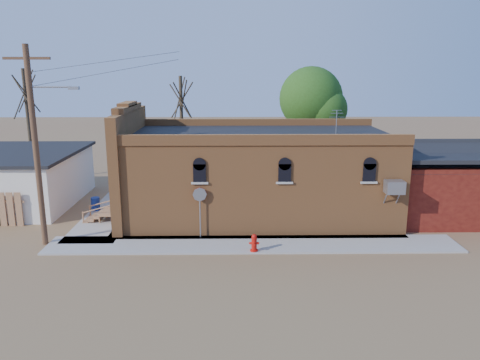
{
  "coord_description": "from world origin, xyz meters",
  "views": [
    {
      "loc": [
        0.61,
        -19.45,
        7.97
      ],
      "look_at": [
        0.92,
        3.88,
        2.4
      ],
      "focal_mm": 35.0,
      "sensor_mm": 36.0,
      "label": 1
    }
  ],
  "objects_px": {
    "stop_sign": "(200,199)",
    "fire_hydrant": "(254,243)",
    "utility_pole": "(36,143)",
    "trash_barrel": "(96,204)",
    "brick_bar": "(253,174)"
  },
  "relations": [
    {
      "from": "stop_sign",
      "to": "trash_barrel",
      "type": "distance_m",
      "value": 7.88
    },
    {
      "from": "fire_hydrant",
      "to": "trash_barrel",
      "type": "bearing_deg",
      "value": 161.05
    },
    {
      "from": "utility_pole",
      "to": "fire_hydrant",
      "type": "xyz_separation_m",
      "value": [
        9.64,
        -1.2,
        -4.3
      ]
    },
    {
      "from": "stop_sign",
      "to": "fire_hydrant",
      "type": "bearing_deg",
      "value": -20.58
    },
    {
      "from": "brick_bar",
      "to": "stop_sign",
      "type": "bearing_deg",
      "value": -125.61
    },
    {
      "from": "fire_hydrant",
      "to": "trash_barrel",
      "type": "relative_size",
      "value": 1.06
    },
    {
      "from": "utility_pole",
      "to": "brick_bar",
      "type": "bearing_deg",
      "value": 23.69
    },
    {
      "from": "brick_bar",
      "to": "utility_pole",
      "type": "height_order",
      "value": "utility_pole"
    },
    {
      "from": "brick_bar",
      "to": "fire_hydrant",
      "type": "distance_m",
      "value": 5.81
    },
    {
      "from": "trash_barrel",
      "to": "stop_sign",
      "type": "bearing_deg",
      "value": -35.45
    },
    {
      "from": "utility_pole",
      "to": "stop_sign",
      "type": "xyz_separation_m",
      "value": [
        7.14,
        0.6,
        -2.8
      ]
    },
    {
      "from": "fire_hydrant",
      "to": "stop_sign",
      "type": "height_order",
      "value": "stop_sign"
    },
    {
      "from": "utility_pole",
      "to": "trash_barrel",
      "type": "xyz_separation_m",
      "value": [
        0.84,
        5.08,
        -4.32
      ]
    },
    {
      "from": "fire_hydrant",
      "to": "trash_barrel",
      "type": "height_order",
      "value": "fire_hydrant"
    },
    {
      "from": "utility_pole",
      "to": "trash_barrel",
      "type": "bearing_deg",
      "value": 80.57
    }
  ]
}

